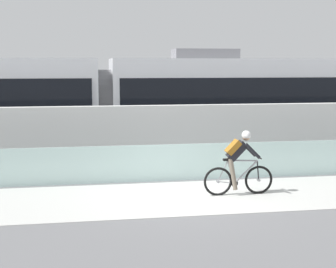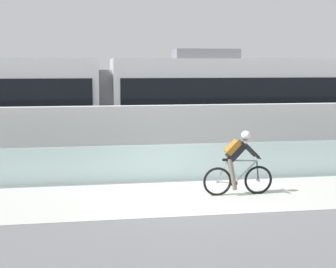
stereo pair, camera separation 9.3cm
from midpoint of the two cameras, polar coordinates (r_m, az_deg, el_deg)
ground_plane at (r=12.55m, az=2.79°, el=-7.06°), size 200.00×200.00×0.00m
bike_path_deck at (r=12.55m, az=2.79°, el=-7.03°), size 32.00×3.20×0.01m
glass_parapet at (r=14.20m, az=1.19°, el=-3.19°), size 32.00×0.05×1.03m
concrete_barrier_wall at (r=15.87m, az=-0.03°, el=-0.30°), size 32.00×0.36×1.98m
tram_rail_near at (r=18.45m, az=-1.33°, el=-2.28°), size 32.00×0.08×0.01m
tram_rail_far at (r=19.85m, az=-1.93°, el=-1.57°), size 32.00×0.08×0.01m
tram at (r=18.76m, az=-7.34°, el=3.64°), size 22.56×2.54×3.81m
cyclist_on_bike at (r=12.65m, az=7.71°, el=-3.28°), size 1.77×0.58×1.61m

